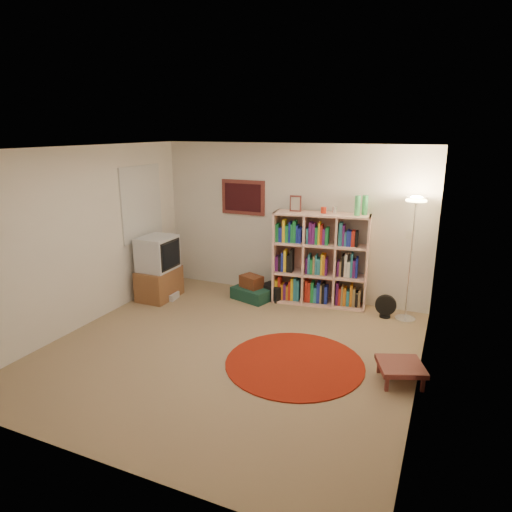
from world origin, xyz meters
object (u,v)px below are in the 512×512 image
Objects in this scene: floor_lamp at (415,218)px; suitcase at (252,294)px; side_table at (401,367)px; tv_stand at (159,269)px; bookshelf at (319,260)px; floor_fan at (386,306)px.

floor_lamp is 2.62× the size of suitcase.
side_table reaches higher than suitcase.
floor_lamp is 1.76× the size of tv_stand.
suitcase is at bearing -176.61° from floor_lamp.
floor_lamp is (1.38, -0.14, 0.81)m from bookshelf.
tv_stand is 1.58m from suitcase.
side_table is at bearing -16.78° from suitcase.
floor_lamp is 4.03m from tv_stand.
suitcase is at bearing 176.57° from floor_fan.
floor_fan is (1.09, -0.17, -0.53)m from bookshelf.
side_table is at bearing -59.68° from bookshelf.
bookshelf is 2.52m from side_table.
tv_stand is 1.68× the size of side_table.
bookshelf is at bearing 164.46° from floor_fan.
floor_fan is at bearing -174.45° from floor_lamp.
bookshelf is 1.24m from suitcase.
floor_fan is 0.50× the size of suitcase.
tv_stand reaches higher than side_table.
tv_stand is (-2.46, -0.83, -0.21)m from bookshelf.
floor_lamp reaches higher than side_table.
tv_stand is 4.14m from side_table.
bookshelf is 1.69× the size of tv_stand.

